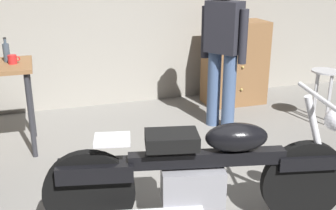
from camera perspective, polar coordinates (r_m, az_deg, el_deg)
The scene contains 6 objects.
motorcycle at distance 2.97m, azimuth 4.72°, elevation -9.05°, with size 2.16×0.75×1.00m.
person_standing at distance 4.67m, azimuth 7.56°, elevation 7.69°, with size 0.40×0.49×1.67m.
shop_stool at distance 5.20m, azimuth 20.61°, elevation 2.96°, with size 0.32×0.32×0.64m.
wooden_dresser at distance 5.63m, azimuth 9.14°, elevation 5.69°, with size 0.80×0.47×1.10m.
mug_red_diner at distance 4.31m, azimuth -20.52°, elevation 5.87°, with size 0.11×0.08×0.09m.
bottle at distance 4.41m, azimuth -21.28°, elevation 6.78°, with size 0.06×0.06×0.24m.
Camera 1 is at (-1.06, -2.58, 1.86)m, focal length 44.48 mm.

